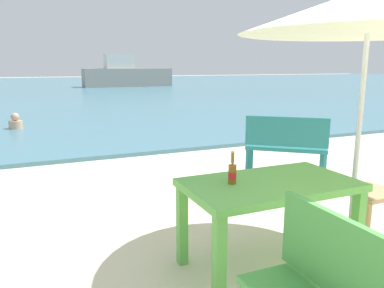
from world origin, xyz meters
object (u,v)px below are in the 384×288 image
object	(u,v)px
picnic_table_green	(270,194)
patio_umbrella	(370,11)
side_table_wood	(368,209)
boat_sailboat	(126,75)
swimmer_person	(16,122)
beer_bottle_amber	(232,172)
bench_teal_center	(286,143)

from	to	relation	value
picnic_table_green	patio_umbrella	bearing A→B (deg)	-8.11
side_table_wood	boat_sailboat	distance (m)	27.50
swimmer_person	beer_bottle_amber	bearing A→B (deg)	-78.04
beer_bottle_amber	side_table_wood	distance (m)	1.53
picnic_table_green	side_table_wood	world-z (taller)	picnic_table_green
picnic_table_green	beer_bottle_amber	xyz separation A→B (m)	(-0.32, 0.07, 0.20)
beer_bottle_amber	picnic_table_green	bearing A→B (deg)	-12.00
beer_bottle_amber	patio_umbrella	bearing A→B (deg)	-9.22
patio_umbrella	beer_bottle_amber	bearing A→B (deg)	170.78
patio_umbrella	boat_sailboat	xyz separation A→B (m)	(4.75, 27.23, -1.16)
beer_bottle_amber	boat_sailboat	xyz separation A→B (m)	(5.87, 27.05, 0.10)
side_table_wood	bench_teal_center	xyz separation A→B (m)	(0.64, 2.12, 0.19)
bench_teal_center	boat_sailboat	distance (m)	25.31
picnic_table_green	beer_bottle_amber	bearing A→B (deg)	168.00
bench_teal_center	picnic_table_green	bearing A→B (deg)	-130.03
patio_umbrella	boat_sailboat	world-z (taller)	boat_sailboat
picnic_table_green	boat_sailboat	bearing A→B (deg)	78.42
picnic_table_green	bench_teal_center	distance (m)	2.74
boat_sailboat	side_table_wood	bearing A→B (deg)	-99.28
picnic_table_green	boat_sailboat	world-z (taller)	boat_sailboat
beer_bottle_amber	swimmer_person	distance (m)	8.45
picnic_table_green	patio_umbrella	distance (m)	1.68
beer_bottle_amber	side_table_wood	size ratio (longest dim) A/B	0.49
patio_umbrella	swimmer_person	size ratio (longest dim) A/B	5.61
patio_umbrella	side_table_wood	xyz separation A→B (m)	(0.32, 0.10, -1.76)
picnic_table_green	bench_teal_center	xyz separation A→B (m)	(1.76, 2.10, -0.11)
swimmer_person	boat_sailboat	distance (m)	20.30
picnic_table_green	boat_sailboat	xyz separation A→B (m)	(5.56, 27.11, 0.31)
picnic_table_green	bench_teal_center	size ratio (longest dim) A/B	1.21
picnic_table_green	swimmer_person	distance (m)	8.58
side_table_wood	swimmer_person	xyz separation A→B (m)	(-3.19, 8.34, -0.11)
side_table_wood	boat_sailboat	bearing A→B (deg)	80.72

